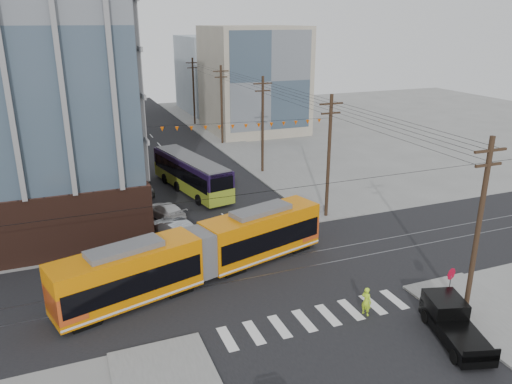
% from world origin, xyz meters
% --- Properties ---
extents(ground, '(160.00, 160.00, 0.00)m').
position_xyz_m(ground, '(0.00, 0.00, 0.00)').
color(ground, slate).
extents(bg_bldg_nw_near, '(18.00, 16.00, 18.00)m').
position_xyz_m(bg_bldg_nw_near, '(-17.00, 52.00, 9.00)').
color(bg_bldg_nw_near, '#8C99A5').
rests_on(bg_bldg_nw_near, ground).
extents(bg_bldg_ne_near, '(14.00, 14.00, 16.00)m').
position_xyz_m(bg_bldg_ne_near, '(16.00, 48.00, 8.00)').
color(bg_bldg_ne_near, gray).
rests_on(bg_bldg_ne_near, ground).
extents(bg_bldg_nw_far, '(16.00, 18.00, 20.00)m').
position_xyz_m(bg_bldg_nw_far, '(-14.00, 72.00, 10.00)').
color(bg_bldg_nw_far, gray).
rests_on(bg_bldg_nw_far, ground).
extents(bg_bldg_ne_far, '(16.00, 16.00, 14.00)m').
position_xyz_m(bg_bldg_ne_far, '(18.00, 68.00, 7.00)').
color(bg_bldg_ne_far, '#8C99A5').
rests_on(bg_bldg_ne_far, ground).
extents(utility_pole_near, '(0.30, 0.30, 11.00)m').
position_xyz_m(utility_pole_near, '(8.50, -6.00, 5.50)').
color(utility_pole_near, black).
rests_on(utility_pole_near, ground).
extents(utility_pole_far, '(0.30, 0.30, 11.00)m').
position_xyz_m(utility_pole_far, '(8.50, 56.00, 5.50)').
color(utility_pole_far, black).
rests_on(utility_pole_far, ground).
extents(streetcar, '(19.76, 8.09, 3.81)m').
position_xyz_m(streetcar, '(-5.07, 4.23, 1.90)').
color(streetcar, '#D47102').
rests_on(streetcar, ground).
extents(city_bus, '(5.30, 13.20, 3.66)m').
position_xyz_m(city_bus, '(-0.84, 22.64, 1.83)').
color(city_bus, '#1E1035').
rests_on(city_bus, ground).
extents(pickup_truck, '(3.39, 5.74, 1.84)m').
position_xyz_m(pickup_truck, '(6.04, -7.81, 0.92)').
color(pickup_truck, black).
rests_on(pickup_truck, ground).
extents(parked_car_silver, '(3.72, 5.35, 1.67)m').
position_xyz_m(parked_car_silver, '(-5.38, 11.37, 0.84)').
color(parked_car_silver, '#979EA4').
rests_on(parked_car_silver, ground).
extents(parked_car_white, '(3.40, 5.23, 1.41)m').
position_xyz_m(parked_car_white, '(-4.99, 16.09, 0.70)').
color(parked_car_white, silver).
rests_on(parked_car_white, ground).
extents(parked_car_grey, '(2.28, 4.69, 1.29)m').
position_xyz_m(parked_car_grey, '(-5.86, 23.67, 0.64)').
color(parked_car_grey, '#595959').
rests_on(parked_car_grey, ground).
extents(pedestrian, '(0.65, 0.78, 1.83)m').
position_xyz_m(pedestrian, '(2.93, -3.76, 0.92)').
color(pedestrian, '#B3E624').
rests_on(pedestrian, ground).
extents(stop_sign, '(0.95, 0.95, 2.56)m').
position_xyz_m(stop_sign, '(8.00, -5.02, 1.28)').
color(stop_sign, '#AB001D').
rests_on(stop_sign, ground).
extents(jersey_barrier, '(1.48, 3.69, 0.72)m').
position_xyz_m(jersey_barrier, '(8.30, 13.68, 0.36)').
color(jersey_barrier, gray).
rests_on(jersey_barrier, ground).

